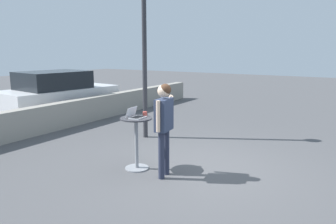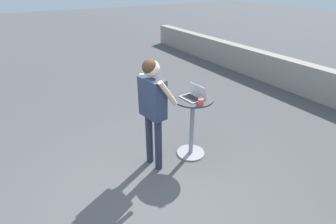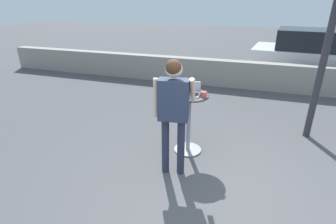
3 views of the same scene
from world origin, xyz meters
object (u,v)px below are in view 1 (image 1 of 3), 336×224
parked_car_near_street (58,93)px  laptop (136,116)px  standing_person (164,118)px  coffee_mug (145,114)px  cafe_table (136,138)px  street_lamp (144,24)px

parked_car_near_street → laptop: bearing=-116.6°
standing_person → laptop: bearing=85.3°
coffee_mug → parked_car_near_street: bearing=65.6°
cafe_table → street_lamp: (2.04, 1.24, 2.34)m
laptop → coffee_mug: 0.25m
standing_person → street_lamp: bearing=42.4°
parked_car_near_street → coffee_mug: bearing=-114.4°
cafe_table → parked_car_near_street: size_ratio=0.25×
cafe_table → street_lamp: size_ratio=0.22×
standing_person → street_lamp: (2.10, 1.92, 1.85)m
cafe_table → standing_person: (-0.06, -0.67, 0.49)m
cafe_table → coffee_mug: coffee_mug is taller
laptop → standing_person: size_ratio=0.20×
standing_person → parked_car_near_street: size_ratio=0.42×
coffee_mug → standing_person: (-0.30, -0.63, 0.04)m
laptop → cafe_table: bearing=-61.4°
parked_car_near_street → street_lamp: bearing=-99.6°
cafe_table → laptop: 0.45m
laptop → street_lamp: (2.04, 1.24, 1.88)m
cafe_table → parked_car_near_street: bearing=63.5°
coffee_mug → parked_car_near_street: 6.13m
parked_car_near_street → street_lamp: size_ratio=0.90×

